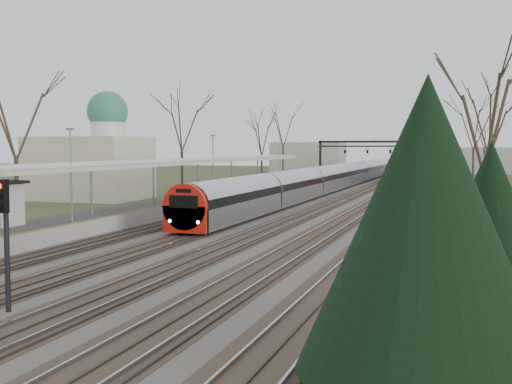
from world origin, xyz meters
TOP-DOWN VIEW (x-y plane):
  - ground at (0.00, 0.00)m, footprint 300.00×300.00m
  - track_bed at (0.26, 55.00)m, footprint 24.00×160.00m
  - platform at (-9.05, 37.50)m, footprint 3.50×69.00m
  - canopy at (-9.05, 32.99)m, footprint 4.10×50.00m
  - dome_building at (-21.71, 38.00)m, footprint 10.00×8.00m
  - signal_gantry at (0.29, 84.99)m, footprint 21.00×0.59m
  - evergreen_clump at (11.92, -1.20)m, footprint 5.90×7.10m
  - tree_west_near at (-16.00, 20.00)m, footprint 5.00×5.00m
  - tree_west_far at (-17.00, 48.00)m, footprint 5.50×5.50m
  - tree_east_near at (13.00, 15.00)m, footprint 4.50×4.50m
  - tree_east_far at (14.00, 42.00)m, footprint 5.00×5.00m
  - train_near at (-2.50, 61.78)m, footprint 2.62×90.21m
  - train_far at (4.50, 106.04)m, footprint 2.62×75.21m
  - signal_post at (-0.75, 0.43)m, footprint 0.35×0.45m

SIDE VIEW (x-z plane):
  - ground at x=0.00m, z-range 0.00..0.00m
  - track_bed at x=0.26m, z-range -0.05..0.17m
  - platform at x=-9.05m, z-range 0.00..1.00m
  - train_near at x=-2.50m, z-range -0.05..3.00m
  - train_far at x=4.50m, z-range -0.05..3.00m
  - signal_post at x=-0.75m, z-range 0.67..4.77m
  - evergreen_clump at x=11.92m, z-range 0.02..6.52m
  - dome_building at x=-21.71m, z-range -1.43..8.87m
  - canopy at x=-9.05m, z-range 2.37..5.48m
  - signal_gantry at x=0.29m, z-range 1.87..7.95m
  - tree_east_near at x=13.00m, z-range 1.92..11.19m
  - tree_west_near at x=-16.00m, z-range 2.14..12.44m
  - tree_east_far at x=14.00m, z-range 2.14..12.44m
  - tree_west_far at x=-17.00m, z-range 2.35..13.68m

